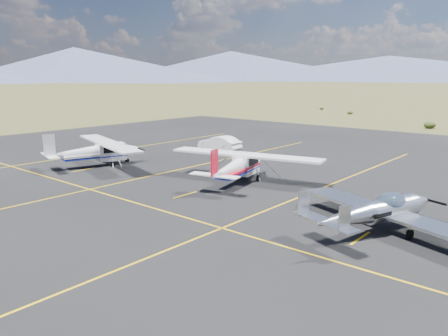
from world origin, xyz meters
TOP-DOWN VIEW (x-y plane):
  - ground at (0.00, 0.00)m, footprint 1600.00×1600.00m
  - apron at (0.00, 7.00)m, footprint 72.00×72.00m
  - aircraft_low_wing at (-1.78, -3.78)m, footprint 7.24×9.79m
  - aircraft_cessna at (1.49, 6.99)m, footprint 7.00×10.86m
  - aircraft_plain at (-1.59, 18.95)m, footprint 7.38×10.90m
  - sedan at (10.20, 16.20)m, footprint 1.57×4.38m

SIDE VIEW (x-z plane):
  - ground at x=0.00m, z-range 0.00..0.00m
  - apron at x=0.00m, z-range -0.01..0.01m
  - sedan at x=10.20m, z-range 0.01..1.45m
  - aircraft_low_wing at x=-1.78m, z-range -0.05..2.10m
  - aircraft_cessna at x=1.49m, z-range -0.15..2.60m
  - aircraft_plain at x=-1.59m, z-range -0.15..2.62m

